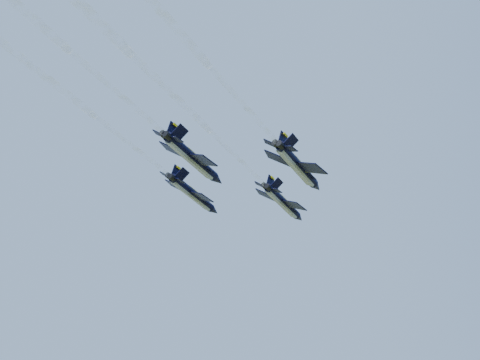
% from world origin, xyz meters
% --- Properties ---
extents(jet_lead, '(10.17, 15.43, 5.96)m').
position_xyz_m(jet_lead, '(7.27, 13.38, 97.50)').
color(jet_lead, black).
extents(jet_left, '(10.17, 15.43, 5.96)m').
position_xyz_m(jet_left, '(-8.63, 5.34, 97.50)').
color(jet_left, black).
extents(jet_right, '(10.17, 15.43, 5.96)m').
position_xyz_m(jet_right, '(11.52, -5.33, 97.50)').
color(jet_right, black).
extents(jet_slot, '(10.17, 15.43, 5.96)m').
position_xyz_m(jet_slot, '(-4.21, -11.49, 97.50)').
color(jet_slot, black).
extents(smoke_trail_lead, '(25.84, 53.13, 2.06)m').
position_xyz_m(smoke_trail_lead, '(-10.61, -25.09, 97.53)').
color(smoke_trail_lead, white).
extents(smoke_trail_right, '(25.84, 53.13, 2.06)m').
position_xyz_m(smoke_trail_right, '(-6.36, -43.81, 97.53)').
color(smoke_trail_right, white).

